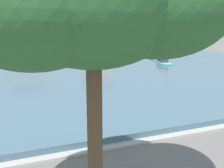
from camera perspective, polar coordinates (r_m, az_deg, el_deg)
harbor_water at (r=33.64m, az=-13.11°, el=2.25°), size 83.74×43.53×0.43m
quay_edge_coping at (r=13.17m, az=3.14°, el=-13.02°), size 83.74×0.50×0.12m
sailboat_white at (r=43.57m, az=-3.91°, el=4.90°), size 4.87×9.65×8.42m
sailboat_teal at (r=43.91m, az=10.53°, el=4.87°), size 4.30×9.63×8.59m
shade_tree at (r=6.42m, az=-3.65°, el=17.49°), size 6.80×4.61×8.01m
townhouse_tall_gabled at (r=60.38m, az=-18.57°, el=9.73°), size 7.35×5.41×8.20m
townhouse_narrow_midrow at (r=61.50m, az=-3.56°, el=10.45°), size 6.07×5.72×8.46m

